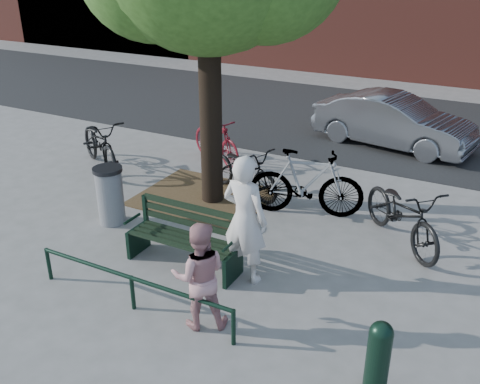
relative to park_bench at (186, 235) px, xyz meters
The scene contains 15 objects.
ground 0.49m from the park_bench, 90.00° to the right, with size 90.00×90.00×0.00m, color gray.
dirt_pit 2.39m from the park_bench, 115.24° to the left, with size 2.40×2.00×0.02m, color brown.
road 8.43m from the park_bench, 90.00° to the left, with size 40.00×7.00×0.01m, color black.
park_bench is the anchor object (origin of this frame).
guard_railing 1.28m from the park_bench, 90.00° to the right, with size 3.06×0.06×0.51m.
person_left 1.06m from the park_bench, ahead, with size 0.69×0.45×1.88m, color beige.
person_right 1.49m from the park_bench, 49.92° to the right, with size 0.69×0.54×1.43m, color tan.
bollard 3.44m from the park_bench, 21.73° to the right, with size 0.25×0.25×0.94m.
litter_bin 1.95m from the park_bench, 164.48° to the left, with size 0.50×0.50×1.02m.
bicycle_a 4.44m from the park_bench, 147.44° to the left, with size 0.76×2.18×1.15m, color black.
bicycle_b 4.26m from the park_bench, 114.17° to the left, with size 0.49×1.74×1.04m, color maroon.
bicycle_c 2.70m from the park_bench, 99.24° to the left, with size 0.66×1.88×0.99m, color black.
bicycle_d 2.56m from the park_bench, 67.87° to the left, with size 0.57×2.02×1.21m, color gray.
bicycle_e 3.43m from the park_bench, 38.18° to the left, with size 0.71×2.04×1.07m, color black.
parked_car 6.93m from the park_bench, 77.95° to the left, with size 1.31×3.76×1.24m, color slate.
Camera 1 is at (3.96, -5.67, 4.33)m, focal length 40.00 mm.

